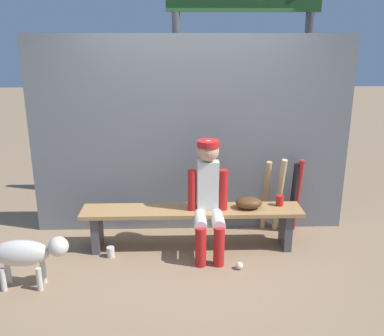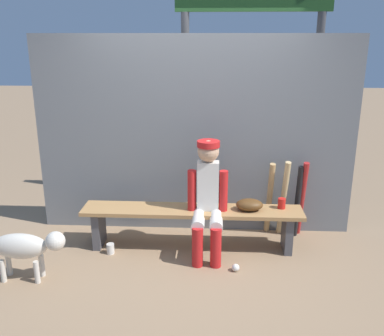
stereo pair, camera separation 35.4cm
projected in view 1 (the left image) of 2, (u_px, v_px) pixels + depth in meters
name	position (u px, v px, depth m)	size (l,w,h in m)	color
ground_plane	(192.00, 247.00, 4.61)	(30.00, 30.00, 0.00)	#937556
chainlink_fence	(191.00, 137.00, 4.75)	(3.56, 0.03, 2.21)	slate
dugout_bench	(192.00, 218.00, 4.51)	(2.32, 0.36, 0.45)	#AD7F4C
player_seated	(209.00, 195.00, 4.32)	(0.41, 0.55, 1.19)	silver
baseball_glove	(249.00, 203.00, 4.48)	(0.28, 0.20, 0.12)	#593819
bat_wood_tan	(266.00, 196.00, 4.87)	(0.06, 0.06, 0.87)	tan
bat_wood_natural	(279.00, 196.00, 4.83)	(0.06, 0.06, 0.91)	tan
bat_aluminum_black	(293.00, 199.00, 4.83)	(0.06, 0.06, 0.84)	black
bat_aluminum_red	(297.00, 196.00, 4.85)	(0.06, 0.06, 0.89)	#B22323
baseball	(239.00, 266.00, 4.17)	(0.07, 0.07, 0.07)	white
cup_on_ground	(111.00, 252.00, 4.39)	(0.08, 0.08, 0.11)	silver
cup_on_bench	(280.00, 201.00, 4.55)	(0.08, 0.08, 0.11)	red
scoreboard	(249.00, 16.00, 5.12)	(2.13, 0.27, 3.46)	#3F3F42
dog	(27.00, 253.00, 3.79)	(0.84, 0.20, 0.49)	beige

